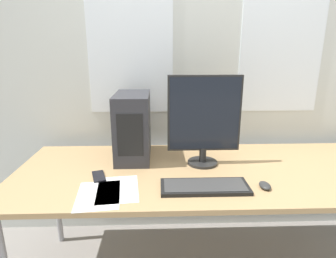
# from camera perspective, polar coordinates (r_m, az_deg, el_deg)

# --- Properties ---
(wall_back) EXTENTS (8.00, 0.07, 2.70)m
(wall_back) POSITION_cam_1_polar(r_m,az_deg,el_deg) (2.16, 7.58, 12.95)
(wall_back) COLOR silver
(wall_back) RESTS_ON ground_plane
(desk) EXTENTS (2.42, 0.89, 0.76)m
(desk) POSITION_cam_1_polar(r_m,az_deg,el_deg) (1.76, 9.88, -9.24)
(desk) COLOR tan
(desk) RESTS_ON ground_plane
(pc_tower) EXTENTS (0.22, 0.40, 0.43)m
(pc_tower) POSITION_cam_1_polar(r_m,az_deg,el_deg) (1.84, -7.13, 0.54)
(pc_tower) COLOR #2D2D33
(pc_tower) RESTS_ON desk
(monitor_main) EXTENTS (0.44, 0.19, 0.56)m
(monitor_main) POSITION_cam_1_polar(r_m,az_deg,el_deg) (1.71, 7.34, 2.10)
(monitor_main) COLOR black
(monitor_main) RESTS_ON desk
(keyboard) EXTENTS (0.46, 0.18, 0.02)m
(keyboard) POSITION_cam_1_polar(r_m,az_deg,el_deg) (1.50, 7.46, -11.53)
(keyboard) COLOR black
(keyboard) RESTS_ON desk
(mouse) EXTENTS (0.06, 0.09, 0.03)m
(mouse) POSITION_cam_1_polar(r_m,az_deg,el_deg) (1.58, 19.09, -10.79)
(mouse) COLOR #2D2D2D
(mouse) RESTS_ON desk
(cell_phone) EXTENTS (0.10, 0.16, 0.01)m
(cell_phone) POSITION_cam_1_polar(r_m,az_deg,el_deg) (1.66, -13.91, -9.32)
(cell_phone) COLOR black
(cell_phone) RESTS_ON desk
(paper_sheet_left) EXTENTS (0.24, 0.32, 0.00)m
(paper_sheet_left) POSITION_cam_1_polar(r_m,az_deg,el_deg) (1.48, -13.96, -12.90)
(paper_sheet_left) COLOR white
(paper_sheet_left) RESTS_ON desk
(paper_sheet_front) EXTENTS (0.24, 0.32, 0.00)m
(paper_sheet_front) POSITION_cam_1_polar(r_m,az_deg,el_deg) (1.51, -10.18, -11.93)
(paper_sheet_front) COLOR white
(paper_sheet_front) RESTS_ON desk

